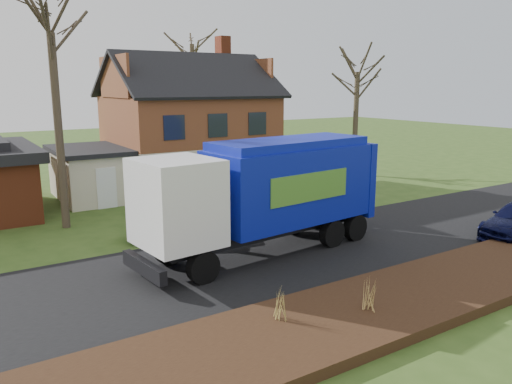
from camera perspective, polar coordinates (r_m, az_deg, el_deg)
ground at (r=19.17m, az=5.05°, el=-6.76°), size 120.00×120.00×0.00m
road at (r=19.17m, az=5.05°, el=-6.73°), size 80.00×7.00×0.02m
mulch_verge at (r=15.54m, az=17.24°, el=-11.31°), size 80.00×3.50×0.30m
main_house at (r=31.01m, az=-8.47°, el=8.00°), size 12.95×8.95×9.26m
garbage_truck at (r=18.42m, az=1.40°, el=0.33°), size 10.04×3.63×4.21m
silver_sedan at (r=20.73m, az=-8.74°, el=-3.39°), size 4.45×2.73×1.38m
tree_front_west at (r=23.17m, az=-22.69°, el=19.47°), size 3.88×3.88×11.54m
tree_front_east at (r=31.81m, az=11.62°, el=15.33°), size 3.59×3.59×9.97m
tree_back at (r=40.42m, az=-7.39°, el=18.15°), size 3.98×3.98×12.60m
grass_clump_west at (r=13.01m, az=2.82°, el=-12.83°), size 0.30×0.25×0.80m
grass_clump_mid at (r=13.90m, az=13.01°, el=-11.23°), size 0.32×0.27×0.90m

